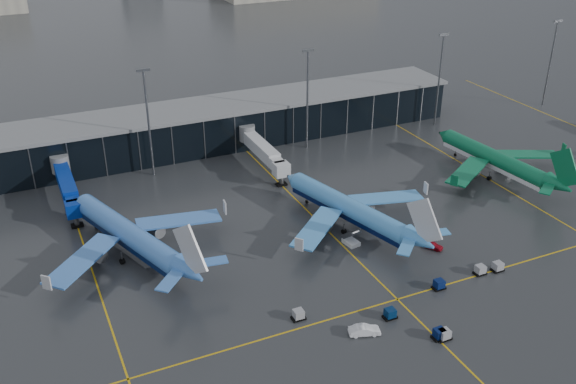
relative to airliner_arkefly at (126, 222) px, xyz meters
name	(u,v)px	position (x,y,z in m)	size (l,w,h in m)	color
ground	(304,268)	(27.45, -18.12, -6.74)	(600.00, 600.00, 0.00)	#282B2D
terminal_pier	(198,127)	(27.45, 43.88, -1.32)	(142.00, 17.00, 10.70)	black
jet_bridges	(67,185)	(-7.55, 24.87, -2.19)	(94.00, 27.50, 7.20)	#595B60
flood_masts	(232,107)	(32.45, 31.88, 7.07)	(203.00, 0.50, 25.50)	#595B60
taxi_lines	(326,229)	(37.45, -7.51, -6.73)	(220.00, 120.00, 0.02)	gold
airliner_arkefly	(126,222)	(0.00, 0.00, 0.00)	(38.51, 43.86, 13.48)	#407CD4
airliner_klm_near	(348,197)	(42.07, -7.69, -0.32)	(36.66, 41.75, 12.83)	#4597E4
airliner_aer_lingus	(495,149)	(84.89, -0.81, -0.36)	(36.44, 41.50, 12.75)	#0C6942
baggage_carts	(429,301)	(41.25, -36.60, -5.98)	(40.52, 15.21, 1.70)	black
mobile_airstair	(351,241)	(39.15, -14.50, -5.97)	(2.67, 3.50, 3.45)	white
service_van_red	(432,245)	(52.41, -22.20, -6.05)	(1.63, 4.05, 1.38)	#A70C1C
service_van_white	(364,330)	(27.77, -38.62, -5.93)	(1.72, 4.92, 1.62)	white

